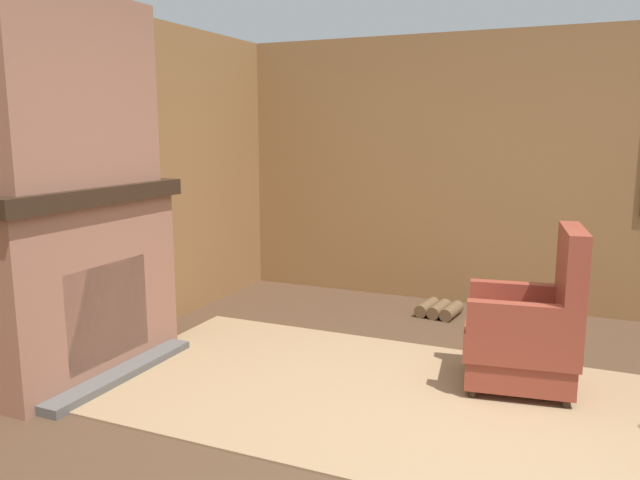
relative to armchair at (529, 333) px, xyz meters
name	(u,v)px	position (x,y,z in m)	size (l,w,h in m)	color
ground_plane	(468,447)	(-0.20, -0.89, -0.37)	(14.00, 14.00, 0.00)	#4C3523
wood_panel_wall_left	(52,188)	(-2.94, -0.89, 0.86)	(0.06, 6.03, 2.46)	olive
wood_panel_wall_back	(535,173)	(-0.17, 1.86, 0.87)	(6.03, 0.09, 2.46)	olive
fireplace_hearth	(86,282)	(-2.71, -0.89, 0.26)	(0.60, 1.51, 1.25)	#93604C
chimney_breast	(71,91)	(-2.72, -0.89, 1.48)	(0.34, 1.24, 1.19)	#93604C
area_rug	(416,401)	(-0.58, -0.46, -0.36)	(4.07, 1.93, 0.01)	#997A56
armchair	(529,333)	(0.00, 0.00, 0.00)	(0.75, 0.69, 1.04)	brown
firewood_stack	(439,309)	(-0.86, 1.33, -0.31)	(0.38, 0.37, 0.11)	brown
storage_case	(108,171)	(-2.76, -0.57, 0.96)	(0.17, 0.21, 0.15)	black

